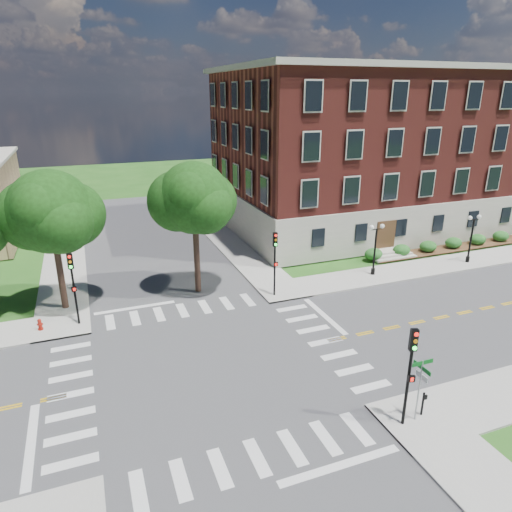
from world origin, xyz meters
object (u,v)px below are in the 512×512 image
object	(u,v)px
traffic_signal_nw	(73,280)
twin_lamp_west	(375,246)
twin_lamp_east	(471,236)
fire_hydrant	(40,325)
push_button_post	(423,403)
street_sign_pole	(421,379)
traffic_signal_se	(410,365)
traffic_signal_ne	(275,256)

from	to	relation	value
traffic_signal_nw	twin_lamp_west	size ratio (longest dim) A/B	1.13
twin_lamp_east	fire_hydrant	size ratio (longest dim) A/B	5.64
twin_lamp_west	push_button_post	bearing A→B (deg)	-117.16
twin_lamp_east	street_sign_pole	world-z (taller)	twin_lamp_east
traffic_signal_se	street_sign_pole	bearing A→B (deg)	3.15
traffic_signal_nw	twin_lamp_east	world-z (taller)	traffic_signal_nw
traffic_signal_nw	twin_lamp_east	bearing A→B (deg)	-0.20
twin_lamp_west	fire_hydrant	xyz separation A→B (m)	(-24.97, -0.42, -2.06)
traffic_signal_nw	fire_hydrant	size ratio (longest dim) A/B	6.40
twin_lamp_west	fire_hydrant	size ratio (longest dim) A/B	5.64
street_sign_pole	push_button_post	size ratio (longest dim) A/B	2.58
traffic_signal_se	twin_lamp_east	size ratio (longest dim) A/B	1.13
traffic_signal_ne	traffic_signal_nw	world-z (taller)	same
twin_lamp_west	push_button_post	distance (m)	17.54
traffic_signal_se	traffic_signal_ne	size ratio (longest dim) A/B	1.00
twin_lamp_west	fire_hydrant	world-z (taller)	twin_lamp_west
traffic_signal_nw	twin_lamp_west	distance (m)	22.70
traffic_signal_ne	street_sign_pole	size ratio (longest dim) A/B	1.55
twin_lamp_east	street_sign_pole	bearing A→B (deg)	-139.83
fire_hydrant	traffic_signal_nw	bearing A→B (deg)	-0.04
traffic_signal_ne	fire_hydrant	bearing A→B (deg)	178.29
fire_hydrant	traffic_signal_ne	bearing A→B (deg)	-1.71
traffic_signal_nw	twin_lamp_west	world-z (taller)	traffic_signal_nw
traffic_signal_se	traffic_signal_ne	distance (m)	14.81
traffic_signal_nw	traffic_signal_se	bearing A→B (deg)	-48.47
traffic_signal_ne	fire_hydrant	size ratio (longest dim) A/B	6.40
traffic_signal_nw	street_sign_pole	distance (m)	20.88
fire_hydrant	twin_lamp_east	bearing A→B (deg)	-0.19
street_sign_pole	twin_lamp_west	bearing A→B (deg)	61.64
twin_lamp_east	traffic_signal_nw	bearing A→B (deg)	179.80
traffic_signal_se	push_button_post	xyz separation A→B (m)	(1.19, 0.18, -2.39)
traffic_signal_nw	street_sign_pole	size ratio (longest dim) A/B	1.55
traffic_signal_se	twin_lamp_west	size ratio (longest dim) A/B	1.13
twin_lamp_west	street_sign_pole	world-z (taller)	twin_lamp_west
street_sign_pole	traffic_signal_nw	bearing A→B (deg)	133.04
traffic_signal_ne	push_button_post	bearing A→B (deg)	-85.35
twin_lamp_west	twin_lamp_east	bearing A→B (deg)	-3.21
twin_lamp_east	push_button_post	distance (m)	23.06
street_sign_pole	traffic_signal_se	bearing A→B (deg)	-176.85
traffic_signal_nw	twin_lamp_west	xyz separation A→B (m)	(22.69, 0.42, -0.66)
traffic_signal_se	street_sign_pole	size ratio (longest dim) A/B	1.55
twin_lamp_west	street_sign_pole	bearing A→B (deg)	-118.36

